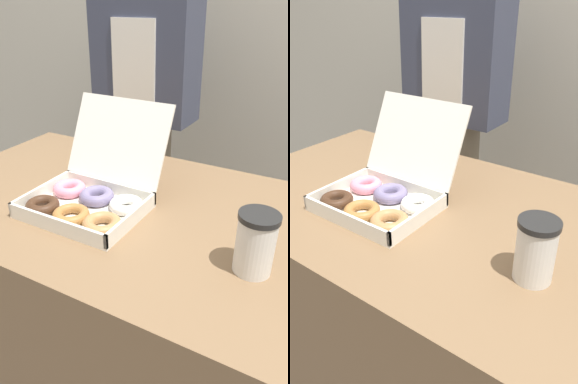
% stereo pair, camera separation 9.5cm
% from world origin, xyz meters
% --- Properties ---
extents(ground_plane, '(14.00, 14.00, 0.00)m').
position_xyz_m(ground_plane, '(0.00, 0.00, 0.00)').
color(ground_plane, '#4C4742').
extents(table, '(1.19, 0.74, 0.78)m').
position_xyz_m(table, '(0.00, 0.00, 0.39)').
color(table, brown).
rests_on(table, ground_plane).
extents(donut_box, '(0.33, 0.36, 0.26)m').
position_xyz_m(donut_box, '(-0.05, -0.07, 0.82)').
color(donut_box, white).
rests_on(donut_box, table).
extents(coffee_cup, '(0.08, 0.08, 0.14)m').
position_xyz_m(coffee_cup, '(0.41, -0.12, 0.85)').
color(coffee_cup, silver).
rests_on(coffee_cup, table).
extents(person_customer, '(0.41, 0.23, 1.61)m').
position_xyz_m(person_customer, '(-0.24, 0.58, 0.88)').
color(person_customer, gray).
rests_on(person_customer, ground_plane).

